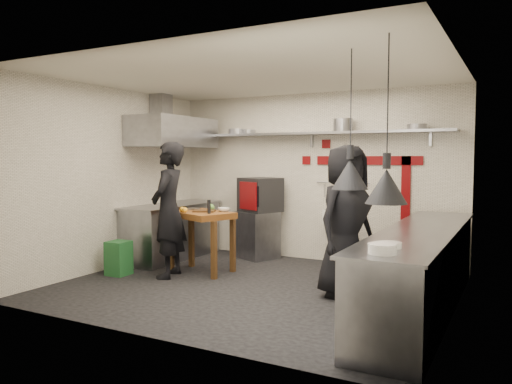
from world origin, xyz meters
The scene contains 47 objects.
floor centered at (0.00, 0.00, 0.00)m, with size 5.00×5.00×0.00m, color black.
ceiling centered at (0.00, 0.00, 2.80)m, with size 5.00×5.00×0.00m, color silver.
wall_back centered at (0.00, 2.10, 1.40)m, with size 5.00×0.04×2.80m, color silver.
wall_front centered at (0.00, -2.10, 1.40)m, with size 5.00×0.04×2.80m, color silver.
wall_left centered at (-2.50, 0.00, 1.40)m, with size 0.04×4.20×2.80m, color silver.
wall_right centered at (2.50, 0.00, 1.40)m, with size 0.04×4.20×2.80m, color silver.
red_band_horiz centered at (0.95, 2.08, 1.68)m, with size 1.70×0.02×0.14m, color #63070A.
red_band_vert centered at (1.55, 2.08, 1.20)m, with size 0.14×0.02×1.10m, color #63070A.
red_tile_a centered at (0.25, 2.08, 1.95)m, with size 0.14×0.02×0.14m, color #63070A.
red_tile_b centered at (-0.10, 2.08, 1.68)m, with size 0.14×0.02×0.14m, color #63070A.
back_shelf centered at (0.00, 1.92, 2.12)m, with size 4.60×0.34×0.04m, color slate.
shelf_bracket_left centered at (-1.90, 2.07, 2.02)m, with size 0.04×0.06×0.24m, color slate.
shelf_bracket_mid centered at (0.00, 2.07, 2.02)m, with size 0.04×0.06×0.24m, color slate.
shelf_bracket_right centered at (1.90, 2.07, 2.02)m, with size 0.04×0.06×0.24m, color slate.
pan_far_left centered at (-1.35, 1.92, 2.19)m, with size 0.31×0.31×0.09m, color slate.
pan_mid_left centered at (-1.13, 1.92, 2.18)m, with size 0.25×0.25×0.07m, color slate.
stock_pot centered at (0.59, 1.92, 2.24)m, with size 0.31×0.31×0.20m, color slate.
pan_right centered at (1.73, 1.92, 2.18)m, with size 0.29×0.29×0.08m, color slate.
oven_stand centered at (-0.86, 1.74, 0.40)m, with size 0.61×0.55×0.80m, color slate.
combi_oven centered at (-0.83, 1.79, 1.09)m, with size 0.60×0.56×0.58m, color black.
oven_door centered at (-0.90, 1.49, 1.09)m, with size 0.45×0.03×0.46m, color #63070A.
oven_glass centered at (-0.83, 1.48, 1.09)m, with size 0.38×0.02×0.34m, color black.
hand_sink centered at (0.55, 1.92, 0.78)m, with size 0.46×0.34×0.22m, color silver.
sink_tap centered at (0.55, 1.92, 0.96)m, with size 0.03×0.03×0.14m, color slate.
sink_drain centered at (0.55, 1.88, 0.34)m, with size 0.06×0.06×0.66m, color slate.
utensil_rail centered at (0.55, 2.06, 1.32)m, with size 0.02×0.02×0.90m, color slate.
counter_right centered at (2.15, 0.00, 0.45)m, with size 0.70×3.80×0.90m, color slate.
counter_right_top centered at (2.15, 0.00, 0.92)m, with size 0.76×3.90×0.03m, color slate.
plate_stack centered at (2.12, -1.66, 0.97)m, with size 0.23×0.23×0.09m, color silver.
small_bowl_right centered at (2.10, -1.33, 0.96)m, with size 0.22×0.22×0.05m, color silver.
counter_left centered at (-2.15, 1.05, 0.45)m, with size 0.70×1.90×0.90m, color slate.
counter_left_top centered at (-2.15, 1.05, 0.92)m, with size 0.76×2.00×0.03m, color slate.
extractor_hood centered at (-2.10, 1.05, 2.15)m, with size 0.78×1.60×0.50m, color slate.
hood_duct centered at (-2.35, 1.05, 2.55)m, with size 0.28×0.28×0.50m, color slate.
green_bin centered at (-2.08, -0.31, 0.25)m, with size 0.30×0.30×0.50m, color #1D5928.
prep_table centered at (-1.08, 0.39, 0.46)m, with size 0.92×0.64×0.92m, color brown, non-canonical shape.
cutting_board centered at (-1.04, 0.40, 0.93)m, with size 0.31×0.22×0.03m, color #452B14.
pepper_mill centered at (-0.83, 0.22, 1.02)m, with size 0.05×0.05×0.20m, color black.
lemon_a centered at (-1.32, 0.23, 0.96)m, with size 0.08×0.08×0.08m, color orange.
lemon_b centered at (-1.24, 0.18, 0.96)m, with size 0.08×0.08×0.08m, color orange.
veg_ball centered at (-1.04, 0.58, 0.97)m, with size 0.11×0.11×0.11m, color #4C8335.
steel_tray centered at (-1.34, 0.54, 0.94)m, with size 0.17×0.12×0.03m, color slate.
bowl centered at (-0.80, 0.57, 0.95)m, with size 0.18×0.18×0.06m, color silver.
heat_lamp_near centered at (1.60, -0.90, 2.11)m, with size 0.36×0.36×1.39m, color black, non-canonical shape.
heat_lamp_far centered at (2.07, -1.36, 2.06)m, with size 0.37×0.37×1.48m, color black, non-canonical shape.
chef_left centered at (-1.35, -0.05, 0.97)m, with size 0.71×0.47×1.95m, color black.
chef_right centered at (1.22, 0.17, 0.94)m, with size 0.92×0.60×1.88m, color black.
Camera 1 is at (3.12, -5.75, 1.73)m, focal length 35.00 mm.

